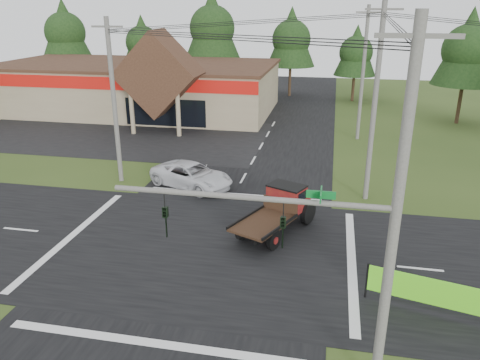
# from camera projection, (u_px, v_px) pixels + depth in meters

# --- Properties ---
(ground) EXTENTS (120.00, 120.00, 0.00)m
(ground) POSITION_uv_depth(u_px,v_px,m) (204.00, 248.00, 22.75)
(ground) COLOR #2D4117
(ground) RESTS_ON ground
(road_ns) EXTENTS (12.00, 120.00, 0.02)m
(road_ns) POSITION_uv_depth(u_px,v_px,m) (204.00, 248.00, 22.75)
(road_ns) COLOR black
(road_ns) RESTS_ON ground
(road_ew) EXTENTS (120.00, 12.00, 0.02)m
(road_ew) POSITION_uv_depth(u_px,v_px,m) (204.00, 248.00, 22.75)
(road_ew) COLOR black
(road_ew) RESTS_ON ground
(parking_apron) EXTENTS (28.00, 14.00, 0.02)m
(parking_apron) POSITION_uv_depth(u_px,v_px,m) (112.00, 135.00, 42.77)
(parking_apron) COLOR black
(parking_apron) RESTS_ON ground
(cvs_building) EXTENTS (30.40, 18.20, 9.19)m
(cvs_building) POSITION_uv_depth(u_px,v_px,m) (138.00, 86.00, 51.83)
(cvs_building) COLOR gray
(cvs_building) RESTS_ON ground
(traffic_signal_mast) EXTENTS (8.12, 0.24, 7.00)m
(traffic_signal_mast) POSITION_uv_depth(u_px,v_px,m) (328.00, 255.00, 13.25)
(traffic_signal_mast) COLOR #595651
(traffic_signal_mast) RESTS_ON ground
(utility_pole_nr) EXTENTS (2.00, 0.30, 11.00)m
(utility_pole_nr) POSITION_uv_depth(u_px,v_px,m) (395.00, 221.00, 12.52)
(utility_pole_nr) COLOR #595651
(utility_pole_nr) RESTS_ON ground
(utility_pole_nw) EXTENTS (2.00, 0.30, 10.50)m
(utility_pole_nw) POSITION_uv_depth(u_px,v_px,m) (114.00, 101.00, 29.69)
(utility_pole_nw) COLOR #595651
(utility_pole_nw) RESTS_ON ground
(utility_pole_ne) EXTENTS (2.00, 0.30, 11.50)m
(utility_pole_ne) POSITION_uv_depth(u_px,v_px,m) (375.00, 103.00, 26.58)
(utility_pole_ne) COLOR #595651
(utility_pole_ne) RESTS_ON ground
(utility_pole_n) EXTENTS (2.00, 0.30, 11.20)m
(utility_pole_n) POSITION_uv_depth(u_px,v_px,m) (363.00, 73.00, 39.50)
(utility_pole_n) COLOR #595651
(utility_pole_n) RESTS_ON ground
(tree_row_a) EXTENTS (6.72, 6.72, 12.12)m
(tree_row_a) POSITION_uv_depth(u_px,v_px,m) (65.00, 30.00, 62.20)
(tree_row_a) COLOR #332316
(tree_row_a) RESTS_ON ground
(tree_row_b) EXTENTS (5.60, 5.60, 10.10)m
(tree_row_b) POSITION_uv_depth(u_px,v_px,m) (142.00, 41.00, 62.67)
(tree_row_b) COLOR #332316
(tree_row_b) RESTS_ON ground
(tree_row_c) EXTENTS (7.28, 7.28, 13.13)m
(tree_row_c) POSITION_uv_depth(u_px,v_px,m) (212.00, 26.00, 59.22)
(tree_row_c) COLOR #332316
(tree_row_c) RESTS_ON ground
(tree_row_d) EXTENTS (6.16, 6.16, 11.11)m
(tree_row_d) POSITION_uv_depth(u_px,v_px,m) (291.00, 37.00, 58.78)
(tree_row_d) COLOR #332316
(tree_row_d) RESTS_ON ground
(tree_row_e) EXTENTS (5.04, 5.04, 9.09)m
(tree_row_e) POSITION_uv_depth(u_px,v_px,m) (356.00, 51.00, 55.95)
(tree_row_e) COLOR #332316
(tree_row_e) RESTS_ON ground
(tree_side_ne) EXTENTS (6.16, 6.16, 11.11)m
(tree_side_ne) POSITION_uv_depth(u_px,v_px,m) (469.00, 47.00, 44.46)
(tree_side_ne) COLOR #332316
(tree_side_ne) RESTS_ON ground
(antique_flatbed_truck) EXTENTS (4.20, 5.92, 2.32)m
(antique_flatbed_truck) POSITION_uv_depth(u_px,v_px,m) (275.00, 212.00, 23.95)
(antique_flatbed_truck) COLOR #550C14
(antique_flatbed_truck) RESTS_ON ground
(roadside_banner) EXTENTS (4.45, 1.24, 1.55)m
(roadside_banner) POSITION_uv_depth(u_px,v_px,m) (426.00, 294.00, 17.75)
(roadside_banner) COLOR #5FDB1D
(roadside_banner) RESTS_ON ground
(white_pickup) EXTENTS (6.16, 4.62, 1.56)m
(white_pickup) POSITION_uv_depth(u_px,v_px,m) (192.00, 175.00, 30.23)
(white_pickup) COLOR silver
(white_pickup) RESTS_ON ground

